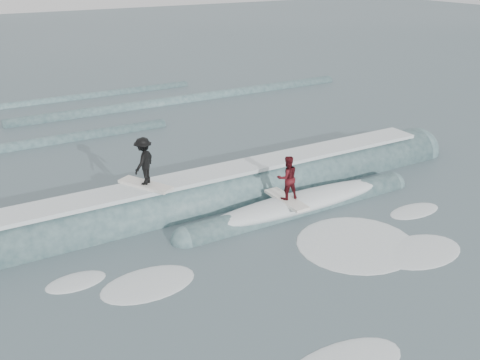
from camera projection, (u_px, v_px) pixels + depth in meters
ground at (291, 246)px, 16.72m from camera, size 160.00×160.00×0.00m
breaking_wave at (236, 198)px, 19.91m from camera, size 21.99×3.89×2.22m
surfer_black at (144, 163)px, 17.81m from camera, size 1.46×2.01×1.72m
surfer_red at (287, 181)px, 18.35m from camera, size 0.85×2.00×1.66m
whitewater at (314, 267)px, 15.60m from camera, size 13.39×7.98×0.10m
far_swells at (79, 118)px, 29.84m from camera, size 36.51×8.65×0.80m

